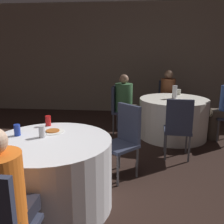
% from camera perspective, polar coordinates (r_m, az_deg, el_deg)
% --- Properties ---
extents(ground_plane, '(16.00, 16.00, 0.00)m').
position_cam_1_polar(ground_plane, '(2.93, -17.77, -20.35)').
color(ground_plane, black).
extents(wall_back, '(16.00, 0.06, 2.80)m').
position_cam_1_polar(wall_back, '(6.75, -3.58, 12.05)').
color(wall_back, gray).
rests_on(wall_back, ground_plane).
extents(table_near, '(1.25, 1.25, 0.74)m').
position_cam_1_polar(table_near, '(2.75, -13.49, -13.47)').
color(table_near, silver).
rests_on(table_near, ground_plane).
extents(table_far, '(1.27, 1.27, 0.74)m').
position_cam_1_polar(table_far, '(4.88, 13.76, -1.30)').
color(table_far, white).
rests_on(table_far, ground_plane).
extents(chair_near_northeast, '(0.57, 0.57, 0.94)m').
position_cam_1_polar(chair_near_northeast, '(3.24, 2.82, -5.23)').
color(chair_near_northeast, '#2D3347').
rests_on(chair_near_northeast, ground_plane).
extents(chair_far_west, '(0.46, 0.45, 0.94)m').
position_cam_1_polar(chair_far_west, '(4.94, 1.56, 1.50)').
color(chair_far_west, '#2D3347').
rests_on(chair_far_west, ground_plane).
extents(chair_far_south, '(0.43, 0.43, 0.94)m').
position_cam_1_polar(chair_far_south, '(3.82, 14.92, -2.72)').
color(chair_far_south, '#2D3347').
rests_on(chair_far_south, ground_plane).
extents(chair_far_north, '(0.40, 0.41, 0.94)m').
position_cam_1_polar(chair_far_north, '(5.86, 12.44, 3.15)').
color(chair_far_north, '#2D3347').
rests_on(chair_far_north, ground_plane).
extents(person_blue_shirt, '(0.49, 0.32, 1.20)m').
position_cam_1_polar(person_blue_shirt, '(4.96, 24.16, 0.79)').
color(person_blue_shirt, '#4C4238').
rests_on(person_blue_shirt, ground_plane).
extents(person_green_jacket, '(0.51, 0.37, 1.17)m').
position_cam_1_polar(person_green_jacket, '(4.90, 3.45, 1.83)').
color(person_green_jacket, '#4C4238').
rests_on(person_green_jacket, ground_plane).
extents(person_orange_shirt, '(0.32, 0.50, 1.16)m').
position_cam_1_polar(person_orange_shirt, '(1.96, -22.78, -19.17)').
color(person_orange_shirt, black).
rests_on(person_orange_shirt, ground_plane).
extents(person_floral_shirt, '(0.32, 0.50, 1.20)m').
position_cam_1_polar(person_floral_shirt, '(5.69, 12.66, 3.27)').
color(person_floral_shirt, '#33384C').
rests_on(person_floral_shirt, ground_plane).
extents(pizza_plate_near, '(0.25, 0.25, 0.02)m').
position_cam_1_polar(pizza_plate_near, '(2.86, -13.40, -4.27)').
color(pizza_plate_near, white).
rests_on(pizza_plate_near, table_near).
extents(soda_can_silver, '(0.07, 0.07, 0.12)m').
position_cam_1_polar(soda_can_silver, '(2.69, -15.72, -4.34)').
color(soda_can_silver, silver).
rests_on(soda_can_silver, table_near).
extents(soda_can_red, '(0.07, 0.07, 0.12)m').
position_cam_1_polar(soda_can_red, '(3.07, -14.39, -1.96)').
color(soda_can_red, red).
rests_on(soda_can_red, table_near).
extents(soda_can_blue, '(0.07, 0.07, 0.12)m').
position_cam_1_polar(soda_can_blue, '(2.82, -20.86, -3.88)').
color(soda_can_blue, '#1E38A5').
rests_on(soda_can_blue, table_near).
extents(bottle_far, '(0.09, 0.09, 0.24)m').
position_cam_1_polar(bottle_far, '(4.82, 14.12, 4.46)').
color(bottle_far, white).
rests_on(bottle_far, table_far).
extents(cup_far, '(0.09, 0.09, 0.11)m').
position_cam_1_polar(cup_far, '(5.26, 14.97, 4.43)').
color(cup_far, silver).
rests_on(cup_far, table_far).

